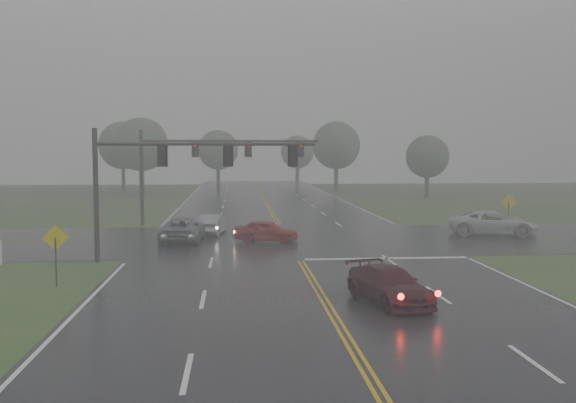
{
  "coord_description": "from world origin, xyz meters",
  "views": [
    {
      "loc": [
        -3.26,
        -17.81,
        5.57
      ],
      "look_at": [
        -0.48,
        16.0,
        2.88
      ],
      "focal_mm": 40.0,
      "sensor_mm": 36.0,
      "label": 1
    }
  ],
  "objects": [
    {
      "name": "main_road",
      "position": [
        0.0,
        20.0,
        0.0
      ],
      "size": [
        18.0,
        160.0,
        0.02
      ],
      "primitive_type": "cube",
      "color": "black",
      "rests_on": "ground"
    },
    {
      "name": "signal_gantry_far",
      "position": [
        -6.06,
        30.48,
        5.05
      ],
      "size": [
        13.32,
        0.36,
        7.16
      ],
      "color": "black",
      "rests_on": "ground"
    },
    {
      "name": "pickup_white",
      "position": [
        13.7,
        23.0,
        0.0
      ],
      "size": [
        6.17,
        3.87,
        1.59
      ],
      "primitive_type": "imported",
      "rotation": [
        0.0,
        0.0,
        1.34
      ],
      "color": "silver",
      "rests_on": "ground"
    },
    {
      "name": "cross_street",
      "position": [
        0.0,
        22.0,
        0.0
      ],
      "size": [
        120.0,
        14.0,
        0.02
      ],
      "primitive_type": "cube",
      "color": "black",
      "rests_on": "ground"
    },
    {
      "name": "tree_nw_b",
      "position": [
        -18.5,
        71.16,
        6.3
      ],
      "size": [
        6.52,
        6.52,
        9.58
      ],
      "color": "#332821",
      "rests_on": "ground"
    },
    {
      "name": "sedan_maroon",
      "position": [
        2.32,
        4.91,
        0.0
      ],
      "size": [
        2.89,
        4.82,
        1.31
      ],
      "primitive_type": "imported",
      "rotation": [
        0.0,
        0.0,
        0.25
      ],
      "color": "#340910",
      "rests_on": "ground"
    },
    {
      "name": "signal_gantry_near",
      "position": [
        -6.85,
        14.74,
        4.68
      ],
      "size": [
        11.1,
        0.29,
        6.7
      ],
      "color": "black",
      "rests_on": "ground"
    },
    {
      "name": "tree_nw_a",
      "position": [
        -14.73,
        62.01,
        6.35
      ],
      "size": [
        6.57,
        6.57,
        9.66
      ],
      "color": "#332821",
      "rests_on": "ground"
    },
    {
      "name": "sign_diamond_east",
      "position": [
        15.06,
        23.75,
        1.8
      ],
      "size": [
        1.11,
        0.09,
        2.67
      ],
      "rotation": [
        0.0,
        0.0,
        -0.01
      ],
      "color": "black",
      "rests_on": "ground"
    },
    {
      "name": "sedan_silver",
      "position": [
        -4.81,
        24.96,
        0.0
      ],
      "size": [
        2.15,
        4.25,
        1.34
      ],
      "primitive_type": "imported",
      "rotation": [
        0.0,
        0.0,
        2.95
      ],
      "color": "#94979B",
      "rests_on": "ground"
    },
    {
      "name": "tree_ne_a",
      "position": [
        10.56,
        69.47,
        6.32
      ],
      "size": [
        6.54,
        6.54,
        9.61
      ],
      "color": "#332821",
      "rests_on": "ground"
    },
    {
      "name": "sign_diamond_west",
      "position": [
        -10.6,
        8.78,
        1.74
      ],
      "size": [
        1.05,
        0.31,
        2.57
      ],
      "rotation": [
        0.0,
        0.0,
        0.25
      ],
      "color": "black",
      "rests_on": "ground"
    },
    {
      "name": "tree_e_near",
      "position": [
        19.36,
        56.41,
        4.88
      ],
      "size": [
        5.06,
        5.06,
        7.43
      ],
      "color": "#332821",
      "rests_on": "ground"
    },
    {
      "name": "tree_n_mid",
      "position": [
        -5.8,
        77.79,
        5.7
      ],
      "size": [
        5.91,
        5.91,
        8.68
      ],
      "color": "#332821",
      "rests_on": "ground"
    },
    {
      "name": "stop_bar",
      "position": [
        4.5,
        14.4,
        0.0
      ],
      "size": [
        8.5,
        0.5,
        0.01
      ],
      "primitive_type": "cube",
      "color": "white",
      "rests_on": "ground"
    },
    {
      "name": "ground",
      "position": [
        0.0,
        0.0,
        0.0
      ],
      "size": [
        180.0,
        180.0,
        0.0
      ],
      "primitive_type": "plane",
      "color": "#2F4F22",
      "rests_on": "ground"
    },
    {
      "name": "tree_n_far",
      "position": [
        7.09,
        89.16,
        5.37
      ],
      "size": [
        5.57,
        5.57,
        8.18
      ],
      "color": "#332821",
      "rests_on": "ground"
    },
    {
      "name": "sedan_red",
      "position": [
        -1.38,
        21.08,
        0.0
      ],
      "size": [
        4.18,
        2.63,
        1.33
      ],
      "primitive_type": "imported",
      "rotation": [
        0.0,
        0.0,
        1.28
      ],
      "color": "#A10E11",
      "rests_on": "ground"
    },
    {
      "name": "car_grey",
      "position": [
        -6.49,
        21.86,
        0.0
      ],
      "size": [
        2.74,
        5.35,
        1.45
      ],
      "primitive_type": "imported",
      "rotation": [
        0.0,
        0.0,
        3.07
      ],
      "color": "slate",
      "rests_on": "ground"
    }
  ]
}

